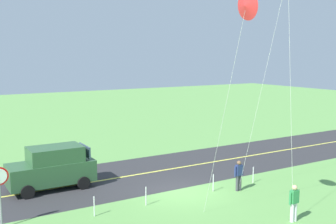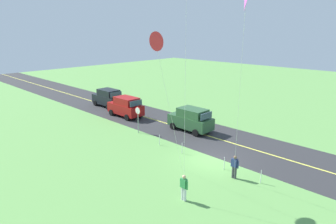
% 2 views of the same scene
% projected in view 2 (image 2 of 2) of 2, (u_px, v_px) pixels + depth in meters
% --- Properties ---
extents(ground_plane, '(120.00, 120.00, 0.10)m').
position_uv_depth(ground_plane, '(213.00, 161.00, 22.09)').
color(ground_plane, '#60994C').
extents(asphalt_road, '(120.00, 7.00, 0.00)m').
position_uv_depth(asphalt_road, '(240.00, 146.00, 24.84)').
color(asphalt_road, '#2D2D30').
rests_on(asphalt_road, ground).
extents(road_centre_stripe, '(120.00, 0.16, 0.00)m').
position_uv_depth(road_centre_stripe, '(240.00, 146.00, 24.84)').
color(road_centre_stripe, '#E5E04C').
rests_on(road_centre_stripe, asphalt_road).
extents(car_suv_foreground, '(4.40, 2.12, 2.24)m').
position_uv_depth(car_suv_foreground, '(191.00, 119.00, 28.26)').
color(car_suv_foreground, '#2D5633').
rests_on(car_suv_foreground, ground).
extents(car_parked_east_near, '(4.40, 2.12, 2.24)m').
position_uv_depth(car_parked_east_near, '(126.00, 106.00, 32.97)').
color(car_parked_east_near, maroon).
rests_on(car_parked_east_near, ground).
extents(car_parked_east_far, '(4.40, 2.12, 2.24)m').
position_uv_depth(car_parked_east_far, '(108.00, 98.00, 37.28)').
color(car_parked_east_far, black).
rests_on(car_parked_east_far, ground).
extents(stop_sign, '(0.76, 0.08, 2.56)m').
position_uv_depth(stop_sign, '(138.00, 114.00, 27.51)').
color(stop_sign, gray).
rests_on(stop_sign, ground).
extents(person_adult_near, '(0.58, 0.22, 1.60)m').
position_uv_depth(person_adult_near, '(184.00, 187.00, 16.63)').
color(person_adult_near, silver).
rests_on(person_adult_near, ground).
extents(person_adult_companion, '(0.58, 0.22, 1.60)m').
position_uv_depth(person_adult_companion, '(235.00, 166.00, 19.15)').
color(person_adult_companion, '#3F3F47').
rests_on(person_adult_companion, ground).
extents(kite_blue_mid, '(1.55, 2.44, 11.47)m').
position_uv_depth(kite_blue_mid, '(246.00, 0.00, 14.45)').
color(kite_blue_mid, silver).
rests_on(kite_blue_mid, ground).
extents(kite_orange_near, '(0.31, 3.01, 9.38)m').
position_uv_depth(kite_orange_near, '(156.00, 42.00, 16.51)').
color(kite_orange_near, silver).
rests_on(kite_orange_near, ground).
extents(fence_post_0, '(0.05, 0.05, 0.90)m').
position_uv_depth(fence_post_0, '(261.00, 177.00, 18.63)').
color(fence_post_0, silver).
rests_on(fence_post_0, ground).
extents(fence_post_1, '(0.05, 0.05, 0.90)m').
position_uv_depth(fence_post_1, '(224.00, 163.00, 20.48)').
color(fence_post_1, silver).
rests_on(fence_post_1, ground).
extents(fence_post_2, '(0.05, 0.05, 0.90)m').
position_uv_depth(fence_post_2, '(182.00, 148.00, 23.13)').
color(fence_post_2, silver).
rests_on(fence_post_2, ground).
extents(fence_post_3, '(0.05, 0.05, 0.90)m').
position_uv_depth(fence_post_3, '(159.00, 140.00, 24.84)').
color(fence_post_3, silver).
rests_on(fence_post_3, ground).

